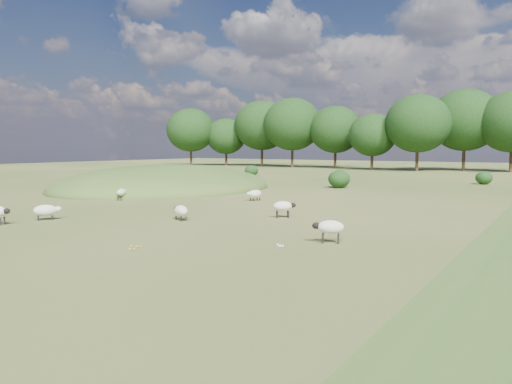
# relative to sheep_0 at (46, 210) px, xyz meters

# --- Properties ---
(ground) EXTENTS (160.00, 160.00, 0.00)m
(ground) POSITION_rel_sheep_0_xyz_m (4.42, 24.39, -0.46)
(ground) COLOR #2E4D18
(ground) RESTS_ON ground
(mound) EXTENTS (16.00, 20.00, 4.00)m
(mound) POSITION_rel_sheep_0_xyz_m (-7.58, 16.39, -0.46)
(mound) COLOR #33561E
(mound) RESTS_ON ground
(treeline) EXTENTS (96.28, 14.66, 11.70)m
(treeline) POSITION_rel_sheep_0_xyz_m (3.36, 59.83, 6.10)
(treeline) COLOR black
(treeline) RESTS_ON ground
(shrubs) EXTENTS (26.58, 12.34, 1.50)m
(shrubs) POSITION_rel_sheep_0_xyz_m (2.17, 30.31, 0.23)
(shrubs) COLOR black
(shrubs) RESTS_ON ground
(sheep_0) EXTENTS (1.03, 1.27, 0.73)m
(sheep_0) POSITION_rel_sheep_0_xyz_m (0.00, 0.00, 0.00)
(sheep_0) COLOR beige
(sheep_0) RESTS_ON ground
(sheep_1) EXTENTS (1.08, 1.00, 0.81)m
(sheep_1) POSITION_rel_sheep_0_xyz_m (9.09, 6.66, 0.11)
(sheep_1) COLOR beige
(sheep_1) RESTS_ON ground
(sheep_2) EXTENTS (0.77, 1.28, 0.71)m
(sheep_2) POSITION_rel_sheep_0_xyz_m (3.79, 12.38, -0.01)
(sheep_2) COLOR beige
(sheep_2) RESTS_ON ground
(sheep_3) EXTENTS (0.69, 1.09, 0.75)m
(sheep_3) POSITION_rel_sheep_0_xyz_m (-3.56, 7.96, 0.06)
(sheep_3) COLOR beige
(sheep_3) RESTS_ON ground
(sheep_4) EXTENTS (1.20, 0.81, 0.83)m
(sheep_4) POSITION_rel_sheep_0_xyz_m (13.63, 1.94, 0.12)
(sheep_4) COLOR beige
(sheep_4) RESTS_ON ground
(sheep_5) EXTENTS (1.27, 0.94, 0.71)m
(sheep_5) POSITION_rel_sheep_0_xyz_m (5.41, 3.35, -0.01)
(sheep_5) COLOR beige
(sheep_5) RESTS_ON ground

